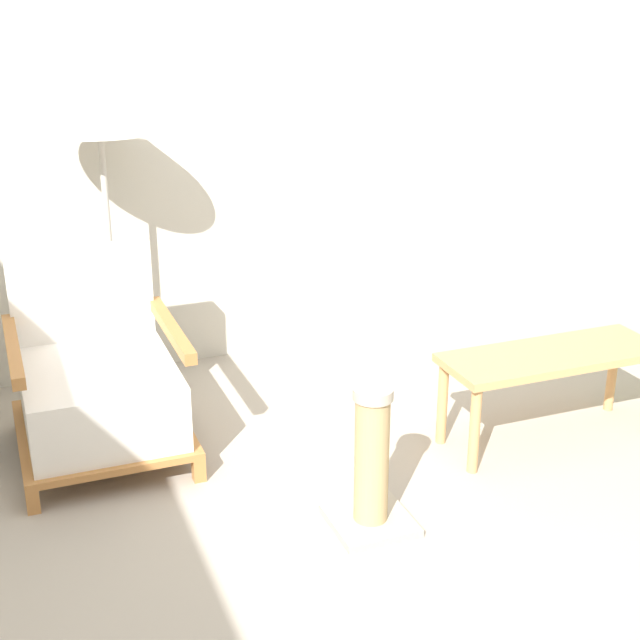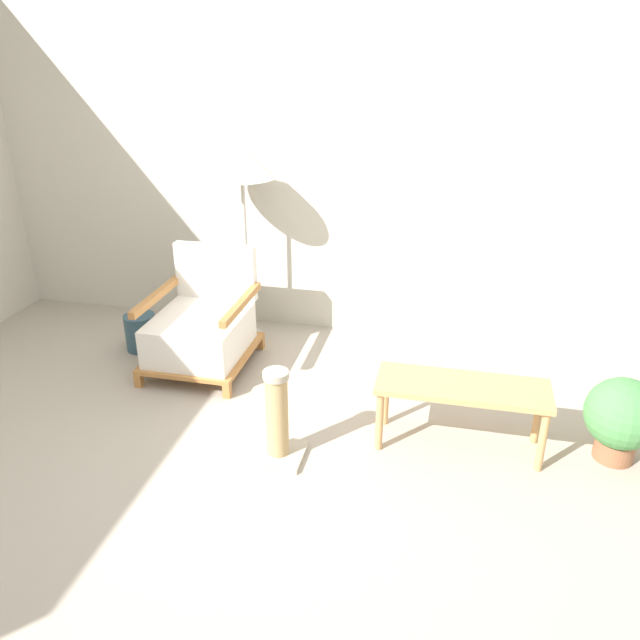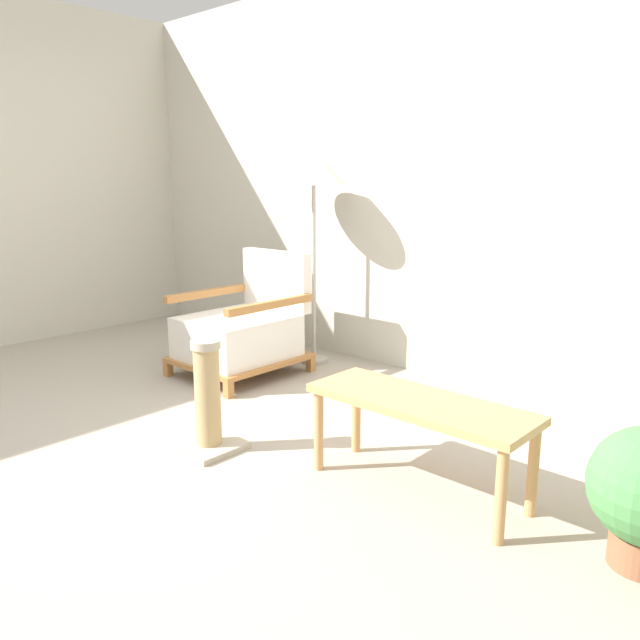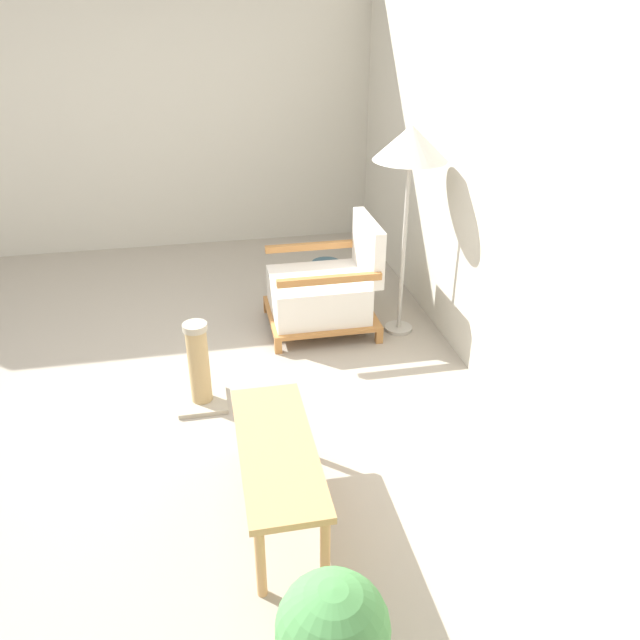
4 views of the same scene
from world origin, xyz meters
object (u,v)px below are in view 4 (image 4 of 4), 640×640
(armchair, at_px, (324,290))
(floor_lamp, at_px, (410,148))
(coffee_table, at_px, (277,455))
(potted_plant, at_px, (333,632))
(vase, at_px, (326,278))
(scratching_post, at_px, (200,371))

(armchair, distance_m, floor_lamp, 1.19)
(coffee_table, bearing_deg, potted_plant, 4.77)
(floor_lamp, distance_m, vase, 1.47)
(floor_lamp, bearing_deg, armchair, -107.34)
(scratching_post, bearing_deg, vase, 142.68)
(coffee_table, distance_m, scratching_post, 1.06)
(armchair, relative_size, potted_plant, 1.63)
(vase, bearing_deg, potted_plant, -11.41)
(potted_plant, bearing_deg, armchair, 168.94)
(floor_lamp, xyz_separation_m, vase, (-0.74, -0.40, -1.21))
(armchair, bearing_deg, floor_lamp, 72.66)
(armchair, height_order, vase, armchair)
(potted_plant, bearing_deg, coffee_table, -175.23)
(coffee_table, bearing_deg, vase, 163.01)
(floor_lamp, xyz_separation_m, coffee_table, (1.67, -1.14, -1.00))
(scratching_post, bearing_deg, coffee_table, 18.68)
(floor_lamp, bearing_deg, vase, -151.32)
(armchair, bearing_deg, scratching_post, -48.34)
(coffee_table, bearing_deg, armchair, 161.82)
(scratching_post, bearing_deg, potted_plant, 12.36)
(armchair, relative_size, coffee_table, 0.84)
(vase, bearing_deg, coffee_table, -16.99)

